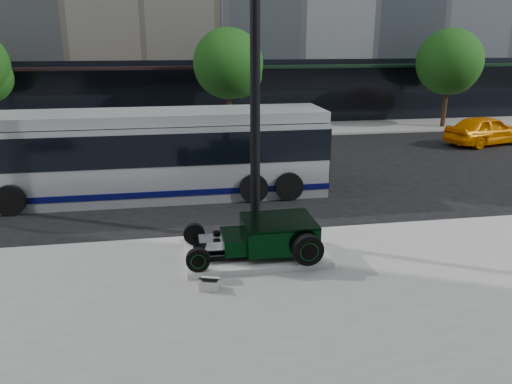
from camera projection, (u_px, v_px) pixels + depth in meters
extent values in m
plane|color=black|center=(248.00, 212.00, 15.74)|extent=(120.00, 120.00, 0.00)
cube|color=gray|center=(210.00, 131.00, 28.90)|extent=(70.00, 4.00, 0.12)
cube|color=black|center=(33.00, 97.00, 28.76)|extent=(22.00, 0.50, 4.00)
cube|color=black|center=(406.00, 90.00, 32.52)|extent=(24.00, 0.50, 4.00)
cube|color=black|center=(26.00, 69.00, 27.73)|extent=(22.00, 1.60, 0.15)
cube|color=black|center=(412.00, 65.00, 31.48)|extent=(24.00, 1.60, 0.15)
cylinder|color=black|center=(229.00, 110.00, 27.72)|extent=(0.28, 0.28, 2.60)
sphere|color=#0F350E|center=(228.00, 64.00, 26.98)|extent=(3.80, 3.80, 3.80)
sphere|color=#0F350E|center=(239.00, 74.00, 27.54)|extent=(2.60, 2.60, 2.60)
cylinder|color=black|center=(445.00, 105.00, 29.84)|extent=(0.28, 0.28, 2.60)
sphere|color=#0F350E|center=(449.00, 62.00, 29.10)|extent=(3.80, 3.80, 3.80)
sphere|color=#0F350E|center=(455.00, 72.00, 29.66)|extent=(2.60, 2.60, 2.60)
cube|color=silver|center=(256.00, 255.00, 12.14)|extent=(3.40, 1.80, 0.15)
cube|color=black|center=(259.00, 256.00, 11.66)|extent=(3.00, 0.08, 0.10)
cube|color=black|center=(253.00, 241.00, 12.51)|extent=(3.00, 0.08, 0.10)
cube|color=black|center=(278.00, 234.00, 12.07)|extent=(1.70, 1.45, 0.62)
cube|color=black|center=(279.00, 221.00, 11.98)|extent=(1.70, 1.45, 0.06)
cube|color=black|center=(234.00, 241.00, 11.93)|extent=(0.55, 1.05, 0.38)
cube|color=silver|center=(211.00, 245.00, 11.86)|extent=(0.55, 0.55, 0.34)
cylinder|color=black|center=(217.00, 234.00, 11.80)|extent=(0.18, 0.18, 0.10)
cylinder|color=black|center=(196.00, 250.00, 11.83)|extent=(0.06, 1.55, 0.06)
cylinder|color=black|center=(308.00, 250.00, 11.38)|extent=(0.72, 0.24, 0.72)
cylinder|color=black|center=(309.00, 252.00, 11.26)|extent=(0.37, 0.02, 0.37)
torus|color=#0A3A14|center=(309.00, 252.00, 11.25)|extent=(0.44, 0.02, 0.44)
cylinder|color=black|center=(290.00, 223.00, 12.98)|extent=(0.72, 0.24, 0.72)
cylinder|color=black|center=(289.00, 222.00, 13.10)|extent=(0.37, 0.02, 0.37)
torus|color=#0A3A14|center=(289.00, 222.00, 13.11)|extent=(0.44, 0.02, 0.44)
cylinder|color=black|center=(198.00, 260.00, 11.07)|extent=(0.54, 0.16, 0.54)
cylinder|color=black|center=(198.00, 261.00, 10.99)|extent=(0.28, 0.02, 0.28)
torus|color=#0A3A14|center=(198.00, 262.00, 10.98)|extent=(0.34, 0.02, 0.34)
cylinder|color=black|center=(194.00, 234.00, 12.54)|extent=(0.54, 0.16, 0.54)
cylinder|color=black|center=(194.00, 233.00, 12.62)|extent=(0.28, 0.02, 0.28)
torus|color=#0A3A14|center=(194.00, 232.00, 12.63)|extent=(0.34, 0.02, 0.34)
cube|color=silver|center=(209.00, 284.00, 10.63)|extent=(0.47, 0.41, 0.22)
cube|color=black|center=(209.00, 279.00, 10.59)|extent=(0.47, 0.39, 0.15)
cylinder|color=black|center=(255.00, 78.00, 12.17)|extent=(0.25, 0.25, 8.38)
cylinder|color=black|center=(255.00, 234.00, 13.37)|extent=(0.46, 0.46, 0.21)
cube|color=#ACB1B6|center=(149.00, 160.00, 16.99)|extent=(12.00, 2.55, 2.55)
cube|color=#080A48|center=(151.00, 184.00, 17.25)|extent=(12.05, 2.60, 0.20)
cube|color=black|center=(148.00, 143.00, 16.82)|extent=(12.05, 2.60, 1.05)
cube|color=#ACB1B6|center=(146.00, 117.00, 16.56)|extent=(12.00, 2.40, 0.35)
cube|color=black|center=(320.00, 146.00, 17.90)|extent=(0.06, 2.30, 1.70)
cylinder|color=black|center=(10.00, 200.00, 15.32)|extent=(0.96, 0.28, 0.96)
cylinder|color=black|center=(32.00, 178.00, 17.77)|extent=(0.96, 0.28, 0.96)
cylinder|color=black|center=(254.00, 188.00, 16.56)|extent=(0.96, 0.28, 0.96)
cylinder|color=black|center=(242.00, 169.00, 19.01)|extent=(0.96, 0.28, 0.96)
cylinder|color=black|center=(289.00, 186.00, 16.76)|extent=(0.96, 0.28, 0.96)
cylinder|color=black|center=(273.00, 167.00, 19.20)|extent=(0.96, 0.28, 0.96)
imported|color=silver|center=(281.00, 152.00, 21.21)|extent=(4.59, 3.02, 1.24)
imported|color=#F88C00|center=(486.00, 130.00, 25.45)|extent=(4.69, 2.80, 1.50)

